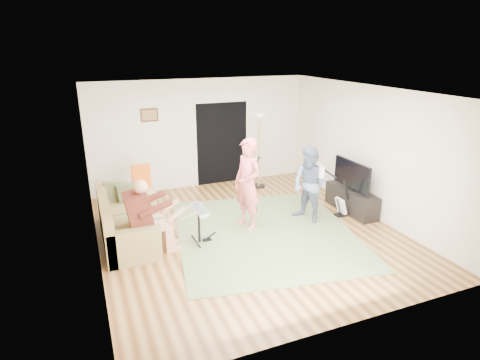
% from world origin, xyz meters
% --- Properties ---
extents(floor, '(6.00, 6.00, 0.00)m').
position_xyz_m(floor, '(0.00, 0.00, 0.00)').
color(floor, brown).
rests_on(floor, ground).
extents(walls, '(5.50, 6.00, 2.70)m').
position_xyz_m(walls, '(0.00, 0.00, 1.35)').
color(walls, silver).
rests_on(walls, floor).
extents(ceiling, '(6.00, 6.00, 0.00)m').
position_xyz_m(ceiling, '(0.00, 0.00, 2.70)').
color(ceiling, white).
rests_on(ceiling, walls).
extents(window_blinds, '(0.00, 2.05, 2.05)m').
position_xyz_m(window_blinds, '(-2.74, 0.20, 1.55)').
color(window_blinds, brown).
rests_on(window_blinds, walls).
extents(doorway, '(2.10, 0.00, 2.10)m').
position_xyz_m(doorway, '(0.55, 2.99, 1.05)').
color(doorway, black).
rests_on(doorway, walls).
extents(picture_frame, '(0.42, 0.03, 0.32)m').
position_xyz_m(picture_frame, '(-1.25, 2.99, 1.90)').
color(picture_frame, '#3F2314').
rests_on(picture_frame, walls).
extents(area_rug, '(3.91, 4.25, 0.02)m').
position_xyz_m(area_rug, '(0.29, -0.16, 0.01)').
color(area_rug, '#607647').
rests_on(area_rug, floor).
extents(sofa, '(0.89, 2.15, 0.87)m').
position_xyz_m(sofa, '(-2.30, 0.58, 0.29)').
color(sofa, olive).
rests_on(sofa, floor).
extents(drummer, '(0.88, 0.49, 1.35)m').
position_xyz_m(drummer, '(-1.87, -0.07, 0.53)').
color(drummer, '#592219').
rests_on(drummer, sofa).
extents(drum_kit, '(0.38, 0.69, 0.71)m').
position_xyz_m(drum_kit, '(-1.00, -0.07, 0.31)').
color(drum_kit, black).
rests_on(drum_kit, floor).
extents(singer, '(0.61, 0.76, 1.81)m').
position_xyz_m(singer, '(0.09, 0.23, 0.90)').
color(singer, '#E6646B').
rests_on(singer, floor).
extents(microphone, '(0.06, 0.06, 0.24)m').
position_xyz_m(microphone, '(0.29, 0.23, 1.35)').
color(microphone, black).
rests_on(microphone, singer).
extents(guitarist, '(0.83, 0.92, 1.56)m').
position_xyz_m(guitarist, '(1.36, 0.02, 0.78)').
color(guitarist, slate).
rests_on(guitarist, floor).
extents(guitar_held, '(0.21, 0.61, 0.26)m').
position_xyz_m(guitar_held, '(1.56, 0.02, 1.06)').
color(guitar_held, silver).
rests_on(guitar_held, guitarist).
extents(guitar_spare, '(0.29, 0.26, 0.80)m').
position_xyz_m(guitar_spare, '(2.14, -0.02, 0.23)').
color(guitar_spare, black).
rests_on(guitar_spare, floor).
extents(torchiere_lamp, '(0.34, 0.34, 1.87)m').
position_xyz_m(torchiere_lamp, '(1.29, 2.32, 1.29)').
color(torchiere_lamp, black).
rests_on(torchiere_lamp, floor).
extents(dining_chair, '(0.45, 0.47, 0.99)m').
position_xyz_m(dining_chair, '(-1.66, 1.91, 0.35)').
color(dining_chair, tan).
rests_on(dining_chair, floor).
extents(tv_cabinet, '(0.40, 1.40, 0.50)m').
position_xyz_m(tv_cabinet, '(2.50, 0.11, 0.25)').
color(tv_cabinet, black).
rests_on(tv_cabinet, floor).
extents(television, '(0.06, 1.14, 0.59)m').
position_xyz_m(television, '(2.45, 0.11, 0.85)').
color(television, black).
rests_on(television, tv_cabinet).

